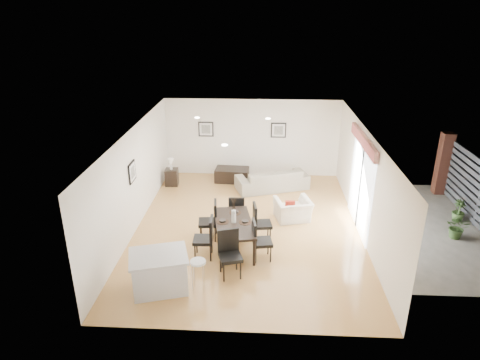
# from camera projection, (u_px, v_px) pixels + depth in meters

# --- Properties ---
(ground) EXTENTS (8.00, 8.00, 0.00)m
(ground) POSITION_uv_depth(u_px,v_px,m) (248.00, 228.00, 11.62)
(ground) COLOR tan
(ground) RESTS_ON ground
(wall_back) EXTENTS (6.00, 0.04, 2.70)m
(wall_back) POSITION_uv_depth(u_px,v_px,m) (252.00, 138.00, 14.80)
(wall_back) COLOR white
(wall_back) RESTS_ON ground
(wall_front) EXTENTS (6.00, 0.04, 2.70)m
(wall_front) POSITION_uv_depth(u_px,v_px,m) (239.00, 271.00, 7.42)
(wall_front) COLOR white
(wall_front) RESTS_ON ground
(wall_left) EXTENTS (0.04, 8.00, 2.70)m
(wall_left) POSITION_uv_depth(u_px,v_px,m) (134.00, 180.00, 11.26)
(wall_left) COLOR white
(wall_left) RESTS_ON ground
(wall_right) EXTENTS (0.04, 8.00, 2.70)m
(wall_right) POSITION_uv_depth(u_px,v_px,m) (365.00, 185.00, 10.96)
(wall_right) COLOR white
(wall_right) RESTS_ON ground
(ceiling) EXTENTS (6.00, 8.00, 0.02)m
(ceiling) POSITION_uv_depth(u_px,v_px,m) (248.00, 132.00, 10.60)
(ceiling) COLOR white
(ceiling) RESTS_ON wall_back
(sofa) EXTENTS (2.50, 1.63, 0.68)m
(sofa) POSITION_uv_depth(u_px,v_px,m) (272.00, 179.00, 13.98)
(sofa) COLOR gray
(sofa) RESTS_ON ground
(armchair) EXTENTS (1.13, 1.04, 0.62)m
(armchair) POSITION_uv_depth(u_px,v_px,m) (293.00, 210.00, 11.96)
(armchair) COLOR white
(armchair) RESTS_ON ground
(courtyard_plant_a) EXTENTS (0.69, 0.65, 0.62)m
(courtyard_plant_a) POSITION_uv_depth(u_px,v_px,m) (458.00, 227.00, 11.02)
(courtyard_plant_a) COLOR #385524
(courtyard_plant_a) RESTS_ON ground
(courtyard_plant_b) EXTENTS (0.41, 0.41, 0.62)m
(courtyard_plant_b) POSITION_uv_depth(u_px,v_px,m) (459.00, 211.00, 11.91)
(courtyard_plant_b) COLOR #385524
(courtyard_plant_b) RESTS_ON ground
(dining_table) EXTENTS (1.17, 1.88, 0.73)m
(dining_table) POSITION_uv_depth(u_px,v_px,m) (234.00, 225.00, 10.42)
(dining_table) COLOR black
(dining_table) RESTS_ON ground
(dining_chair_wnear) EXTENTS (0.48, 0.48, 1.04)m
(dining_chair_wnear) POSITION_uv_depth(u_px,v_px,m) (207.00, 236.00, 10.07)
(dining_chair_wnear) COLOR black
(dining_chair_wnear) RESTS_ON ground
(dining_chair_wfar) EXTENTS (0.51, 0.51, 1.04)m
(dining_chair_wfar) POSITION_uv_depth(u_px,v_px,m) (211.00, 218.00, 10.89)
(dining_chair_wfar) COLOR black
(dining_chair_wfar) RESTS_ON ground
(dining_chair_enear) EXTENTS (0.52, 0.52, 1.00)m
(dining_chair_enear) POSITION_uv_depth(u_px,v_px,m) (259.00, 238.00, 10.00)
(dining_chair_enear) COLOR black
(dining_chair_enear) RESTS_ON ground
(dining_chair_efar) EXTENTS (0.52, 0.52, 1.01)m
(dining_chair_efar) POSITION_uv_depth(u_px,v_px,m) (259.00, 221.00, 10.81)
(dining_chair_efar) COLOR black
(dining_chair_efar) RESTS_ON ground
(dining_chair_head) EXTENTS (0.60, 0.60, 1.07)m
(dining_chair_head) POSITION_uv_depth(u_px,v_px,m) (229.00, 250.00, 9.45)
(dining_chair_head) COLOR black
(dining_chair_head) RESTS_ON ground
(dining_chair_foot) EXTENTS (0.42, 0.42, 0.93)m
(dining_chair_foot) POSITION_uv_depth(u_px,v_px,m) (237.00, 210.00, 11.47)
(dining_chair_foot) COLOR black
(dining_chair_foot) RESTS_ON ground
(vase) EXTENTS (0.86, 1.32, 0.67)m
(vase) POSITION_uv_depth(u_px,v_px,m) (234.00, 212.00, 10.28)
(vase) COLOR white
(vase) RESTS_ON dining_table
(coffee_table) EXTENTS (1.17, 0.75, 0.45)m
(coffee_table) POSITION_uv_depth(u_px,v_px,m) (232.00, 175.00, 14.65)
(coffee_table) COLOR black
(coffee_table) RESTS_ON ground
(side_table) EXTENTS (0.44, 0.44, 0.56)m
(side_table) POSITION_uv_depth(u_px,v_px,m) (172.00, 177.00, 14.31)
(side_table) COLOR black
(side_table) RESTS_ON ground
(table_lamp) EXTENTS (0.20, 0.20, 0.37)m
(table_lamp) POSITION_uv_depth(u_px,v_px,m) (171.00, 162.00, 14.12)
(table_lamp) COLOR white
(table_lamp) RESTS_ON side_table
(cushion) EXTENTS (0.27, 0.09, 0.27)m
(cushion) POSITION_uv_depth(u_px,v_px,m) (290.00, 205.00, 11.82)
(cushion) COLOR maroon
(cushion) RESTS_ON armchair
(kitchen_island) EXTENTS (1.40, 1.21, 0.83)m
(kitchen_island) POSITION_uv_depth(u_px,v_px,m) (159.00, 272.00, 8.99)
(kitchen_island) COLOR #B9B9BB
(kitchen_island) RESTS_ON ground
(bar_stool) EXTENTS (0.33, 0.33, 0.72)m
(bar_stool) POSITION_uv_depth(u_px,v_px,m) (198.00, 265.00, 8.88)
(bar_stool) COLOR silver
(bar_stool) RESTS_ON ground
(framed_print_back_left) EXTENTS (0.52, 0.04, 0.52)m
(framed_print_back_left) POSITION_uv_depth(u_px,v_px,m) (206.00, 129.00, 14.74)
(framed_print_back_left) COLOR black
(framed_print_back_left) RESTS_ON wall_back
(framed_print_back_right) EXTENTS (0.52, 0.04, 0.52)m
(framed_print_back_right) POSITION_uv_depth(u_px,v_px,m) (279.00, 130.00, 14.62)
(framed_print_back_right) COLOR black
(framed_print_back_right) RESTS_ON wall_back
(framed_print_left_wall) EXTENTS (0.04, 0.52, 0.52)m
(framed_print_left_wall) POSITION_uv_depth(u_px,v_px,m) (132.00, 172.00, 10.96)
(framed_print_left_wall) COLOR black
(framed_print_left_wall) RESTS_ON wall_left
(sliding_door) EXTENTS (0.12, 2.70, 2.57)m
(sliding_door) POSITION_uv_depth(u_px,v_px,m) (362.00, 169.00, 11.12)
(sliding_door) COLOR white
(sliding_door) RESTS_ON wall_right
(courtyard) EXTENTS (6.00, 6.00, 2.00)m
(courtyard) POSITION_uv_depth(u_px,v_px,m) (472.00, 189.00, 11.76)
(courtyard) COLOR gray
(courtyard) RESTS_ON ground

